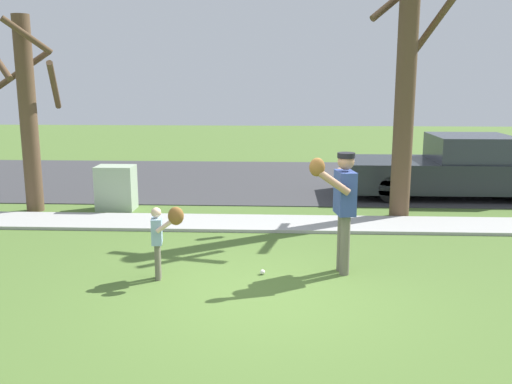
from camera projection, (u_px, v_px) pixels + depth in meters
ground_plane at (274, 226)px, 10.84m from camera, size 48.00×48.00×0.00m
sidewalk_strip at (274, 223)px, 10.93m from camera, size 36.00×1.20×0.06m
road_surface at (277, 180)px, 15.83m from camera, size 36.00×6.80×0.02m
person_adult at (342, 199)px, 8.01m from camera, size 0.70×0.73×1.78m
person_child at (162, 232)px, 7.81m from camera, size 0.51×0.38×1.09m
baseball at (263, 272)px, 8.15m from camera, size 0.07×0.07×0.07m
utility_cabinet at (116, 188)px, 12.15m from camera, size 0.81×0.56×0.97m
street_tree_near at (407, 62)px, 10.98m from camera, size 1.85×1.89×5.96m
street_tree_far at (28, 108)px, 11.68m from camera, size 1.84×1.88×4.11m
parked_pickup_dark at (456, 169)px, 13.47m from camera, size 5.20×1.95×1.48m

